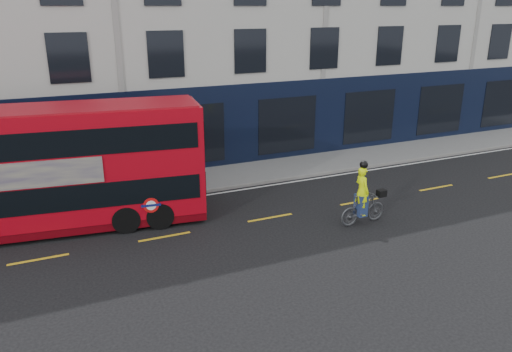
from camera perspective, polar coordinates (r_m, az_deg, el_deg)
ground at (r=16.17m, az=-9.09°, el=-8.99°), size 120.00×120.00×0.00m
pavement at (r=21.99m, az=-13.56°, el=-1.43°), size 60.00×3.00×0.12m
kerb at (r=20.61m, az=-12.77°, el=-2.75°), size 60.00×0.12×0.13m
building_terrace at (r=27.08m, az=-17.55°, el=18.04°), size 50.00×10.07×15.00m
road_edge_line at (r=20.35m, az=-12.58°, el=-3.20°), size 58.00×0.10×0.01m
lane_dashes at (r=17.48m, az=-10.40°, el=-6.84°), size 58.00×0.12×0.01m
bus at (r=18.48m, az=-22.90°, el=0.75°), size 10.93×3.76×4.32m
cyclist at (r=18.29m, az=12.11°, el=-3.04°), size 1.91×0.66×2.40m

